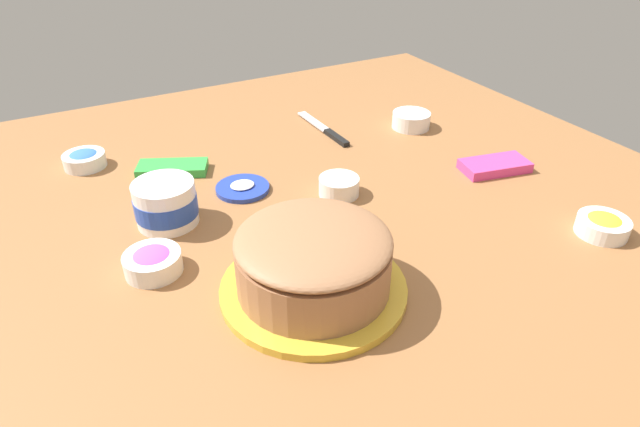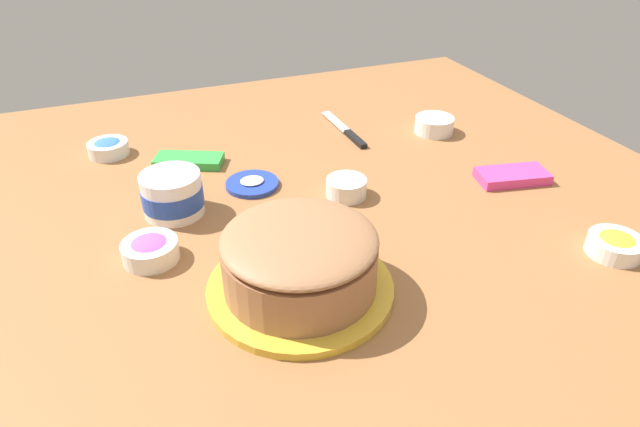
# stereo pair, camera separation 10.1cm
# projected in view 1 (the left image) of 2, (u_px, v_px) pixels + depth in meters

# --- Properties ---
(ground_plane) EXTENTS (1.54, 1.54, 0.00)m
(ground_plane) POSITION_uv_depth(u_px,v_px,m) (323.00, 203.00, 1.11)
(ground_plane) COLOR #936038
(frosted_cake) EXTENTS (0.30, 0.30, 0.12)m
(frosted_cake) POSITION_uv_depth(u_px,v_px,m) (313.00, 264.00, 0.85)
(frosted_cake) COLOR gold
(frosted_cake) RESTS_ON ground_plane
(frosting_tub) EXTENTS (0.12, 0.12, 0.08)m
(frosting_tub) POSITION_uv_depth(u_px,v_px,m) (165.00, 203.00, 1.03)
(frosting_tub) COLOR white
(frosting_tub) RESTS_ON ground_plane
(frosting_tub_lid) EXTENTS (0.11, 0.11, 0.02)m
(frosting_tub_lid) POSITION_uv_depth(u_px,v_px,m) (243.00, 188.00, 1.15)
(frosting_tub_lid) COLOR #233DAD
(frosting_tub_lid) RESTS_ON ground_plane
(spreading_knife) EXTENTS (0.02, 0.24, 0.01)m
(spreading_knife) POSITION_uv_depth(u_px,v_px,m) (327.00, 131.00, 1.40)
(spreading_knife) COLOR silver
(spreading_knife) RESTS_ON ground_plane
(sprinkle_bowl_green) EXTENTS (0.08, 0.08, 0.04)m
(sprinkle_bowl_green) POSITION_uv_depth(u_px,v_px,m) (339.00, 186.00, 1.13)
(sprinkle_bowl_green) COLOR white
(sprinkle_bowl_green) RESTS_ON ground_plane
(sprinkle_bowl_rainbow) EXTENTS (0.10, 0.10, 0.04)m
(sprinkle_bowl_rainbow) POSITION_uv_depth(u_px,v_px,m) (153.00, 261.00, 0.91)
(sprinkle_bowl_rainbow) COLOR white
(sprinkle_bowl_rainbow) RESTS_ON ground_plane
(sprinkle_bowl_blue) EXTENTS (0.09, 0.09, 0.04)m
(sprinkle_bowl_blue) POSITION_uv_depth(u_px,v_px,m) (84.00, 159.00, 1.23)
(sprinkle_bowl_blue) COLOR white
(sprinkle_bowl_blue) RESTS_ON ground_plane
(sprinkle_bowl_yellow) EXTENTS (0.09, 0.09, 0.04)m
(sprinkle_bowl_yellow) POSITION_uv_depth(u_px,v_px,m) (603.00, 225.00, 1.01)
(sprinkle_bowl_yellow) COLOR white
(sprinkle_bowl_yellow) RESTS_ON ground_plane
(sprinkle_bowl_pink) EXTENTS (0.10, 0.10, 0.04)m
(sprinkle_bowl_pink) POSITION_uv_depth(u_px,v_px,m) (411.00, 120.00, 1.42)
(sprinkle_bowl_pink) COLOR white
(sprinkle_bowl_pink) RESTS_ON ground_plane
(candy_box_lower) EXTENTS (0.16, 0.10, 0.02)m
(candy_box_lower) POSITION_uv_depth(u_px,v_px,m) (495.00, 166.00, 1.22)
(candy_box_lower) COLOR #E53D8E
(candy_box_lower) RESTS_ON ground_plane
(candy_box_upper) EXTENTS (0.16, 0.12, 0.02)m
(candy_box_upper) POSITION_uv_depth(u_px,v_px,m) (172.00, 168.00, 1.22)
(candy_box_upper) COLOR green
(candy_box_upper) RESTS_ON ground_plane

